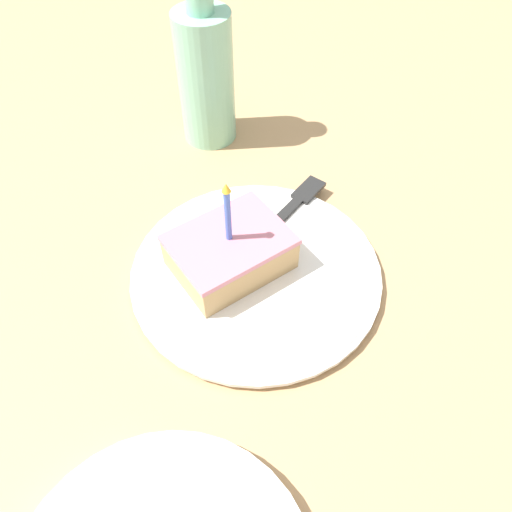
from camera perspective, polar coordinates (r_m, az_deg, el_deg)
The scene contains 5 objects.
ground_plane at distance 0.59m, azimuth 1.05°, elevation -0.99°, with size 2.40×2.40×0.04m.
plate at distance 0.55m, azimuth -0.00°, elevation -1.87°, with size 0.27×0.27×0.01m.
cake_slice at distance 0.53m, azimuth -2.75°, elevation 0.26°, with size 0.09×0.12×0.12m.
fork at distance 0.60m, azimuth 3.26°, elevation 4.80°, with size 0.07×0.17×0.00m.
bottle at distance 0.69m, azimuth -5.78°, elevation 20.00°, with size 0.07×0.07×0.24m.
Camera 1 is at (-0.30, 0.22, 0.44)m, focal length 35.00 mm.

